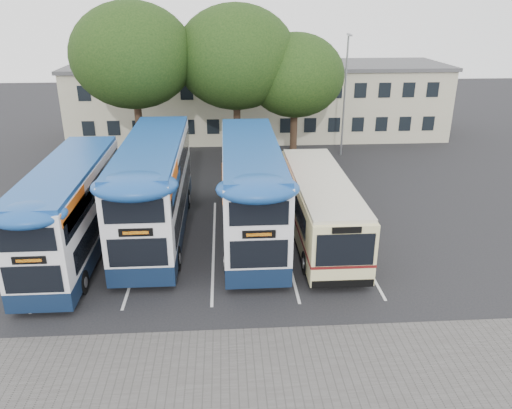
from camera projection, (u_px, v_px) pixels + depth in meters
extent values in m
plane|color=black|center=(304.00, 297.00, 20.35)|extent=(120.00, 120.00, 0.00)
cube|color=#595654|center=(265.00, 387.00, 15.61)|extent=(40.00, 6.00, 0.01)
cube|color=silver|center=(70.00, 249.00, 24.33)|extent=(0.12, 11.00, 0.01)
cube|color=silver|center=(143.00, 246.00, 24.54)|extent=(0.12, 11.00, 0.01)
cube|color=silver|center=(214.00, 244.00, 24.75)|extent=(0.12, 11.00, 0.01)
cube|color=silver|center=(284.00, 242.00, 24.96)|extent=(0.12, 11.00, 0.01)
cube|color=silver|center=(353.00, 240.00, 25.16)|extent=(0.12, 11.00, 0.01)
cube|color=#B6B193|center=(259.00, 101.00, 44.16)|extent=(32.00, 8.00, 6.00)
cube|color=#4C4C4F|center=(259.00, 66.00, 43.01)|extent=(32.40, 8.40, 0.30)
cube|color=black|center=(262.00, 126.00, 40.94)|extent=(30.00, 0.06, 1.20)
cube|color=black|center=(262.00, 91.00, 39.88)|extent=(30.00, 0.06, 1.20)
cylinder|color=gray|center=(344.00, 97.00, 37.49)|extent=(0.14, 0.14, 9.00)
cube|color=gray|center=(349.00, 34.00, 35.78)|extent=(0.12, 0.80, 0.12)
cube|color=gray|center=(350.00, 35.00, 35.43)|extent=(0.25, 0.50, 0.12)
cylinder|color=black|center=(140.00, 131.00, 34.39)|extent=(0.50, 0.50, 5.82)
ellipsoid|color=black|center=(133.00, 55.00, 32.50)|extent=(8.06, 8.06, 6.85)
cylinder|color=black|center=(237.00, 127.00, 35.74)|extent=(0.50, 0.50, 5.64)
ellipsoid|color=black|center=(236.00, 57.00, 33.91)|extent=(8.27, 8.27, 7.03)
cylinder|color=black|center=(294.00, 133.00, 35.92)|extent=(0.50, 0.50, 4.75)
ellipsoid|color=black|center=(295.00, 75.00, 34.37)|extent=(6.75, 6.75, 5.73)
cube|color=#0F1E39|center=(76.00, 241.00, 23.52)|extent=(2.52, 10.57, 0.81)
cube|color=white|center=(70.00, 203.00, 22.78)|extent=(2.52, 10.57, 3.12)
cube|color=#184690|center=(65.00, 169.00, 22.17)|extent=(2.47, 10.36, 0.30)
cube|color=black|center=(74.00, 217.00, 23.38)|extent=(2.56, 9.36, 1.01)
cube|color=black|center=(68.00, 188.00, 22.51)|extent=(2.56, 9.97, 0.91)
cube|color=orange|center=(74.00, 205.00, 19.17)|extent=(0.02, 3.22, 0.55)
cube|color=black|center=(29.00, 260.00, 17.90)|extent=(1.21, 0.06, 0.30)
cylinder|color=black|center=(70.00, 219.00, 26.36)|extent=(0.30, 1.01, 1.01)
cylinder|color=black|center=(114.00, 218.00, 26.50)|extent=(0.30, 1.01, 1.01)
cylinder|color=black|center=(25.00, 284.00, 20.32)|extent=(0.30, 1.01, 1.01)
cylinder|color=black|center=(82.00, 282.00, 20.45)|extent=(0.30, 1.01, 1.01)
cube|color=#0F1E39|center=(158.00, 220.00, 25.63)|extent=(2.78, 11.69, 0.89)
cube|color=white|center=(154.00, 180.00, 24.81)|extent=(2.78, 11.69, 3.45)
cube|color=#184690|center=(151.00, 145.00, 24.14)|extent=(2.73, 11.45, 0.33)
cube|color=black|center=(157.00, 195.00, 25.48)|extent=(2.82, 10.35, 1.11)
cube|color=black|center=(153.00, 165.00, 24.52)|extent=(2.82, 11.02, 1.00)
cube|color=orange|center=(174.00, 178.00, 20.82)|extent=(0.02, 3.56, 0.61)
cube|color=black|center=(136.00, 233.00, 19.43)|extent=(1.34, 0.06, 0.33)
cylinder|color=black|center=(143.00, 200.00, 28.78)|extent=(0.33, 1.11, 1.11)
cylinder|color=black|center=(187.00, 199.00, 28.93)|extent=(0.33, 1.11, 1.11)
cylinder|color=black|center=(119.00, 260.00, 22.10)|extent=(0.33, 1.11, 1.11)
cylinder|color=black|center=(176.00, 258.00, 22.25)|extent=(0.33, 1.11, 1.11)
cube|color=#0F1E39|center=(251.00, 221.00, 25.49)|extent=(2.74, 11.50, 0.88)
cube|color=white|center=(251.00, 182.00, 24.68)|extent=(2.74, 11.50, 3.39)
cube|color=#184690|center=(251.00, 148.00, 24.02)|extent=(2.68, 11.27, 0.33)
cube|color=black|center=(251.00, 197.00, 25.33)|extent=(2.78, 10.18, 1.09)
cube|color=black|center=(251.00, 167.00, 24.39)|extent=(2.78, 10.84, 0.99)
cube|color=orange|center=(289.00, 181.00, 20.75)|extent=(0.02, 3.50, 0.60)
cube|color=black|center=(259.00, 234.00, 19.38)|extent=(1.31, 0.06, 0.33)
cylinder|color=black|center=(226.00, 202.00, 28.58)|extent=(0.33, 1.09, 1.09)
cylinder|color=black|center=(269.00, 201.00, 28.73)|extent=(0.33, 1.09, 1.09)
cylinder|color=black|center=(228.00, 261.00, 22.01)|extent=(0.33, 1.09, 1.09)
cylinder|color=black|center=(283.00, 260.00, 22.15)|extent=(0.33, 1.09, 1.09)
cube|color=red|center=(276.00, 158.00, 25.74)|extent=(0.02, 4.38, 0.93)
cube|color=beige|center=(320.00, 207.00, 24.89)|extent=(2.67, 10.69, 2.73)
cube|color=beige|center=(322.00, 180.00, 24.35)|extent=(2.57, 10.26, 0.21)
cube|color=black|center=(319.00, 194.00, 25.21)|extent=(2.71, 8.55, 0.96)
cube|color=maroon|center=(320.00, 215.00, 25.06)|extent=(2.70, 10.71, 0.13)
cube|color=black|center=(345.00, 250.00, 19.80)|extent=(2.35, 0.06, 1.39)
cylinder|color=black|center=(307.00, 263.00, 21.89)|extent=(0.32, 1.07, 1.07)
cylinder|color=black|center=(361.00, 261.00, 22.04)|extent=(0.32, 1.07, 1.07)
cylinder|color=black|center=(288.00, 204.00, 28.21)|extent=(0.32, 1.07, 1.07)
cylinder|color=black|center=(330.00, 203.00, 28.36)|extent=(0.32, 1.07, 1.07)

